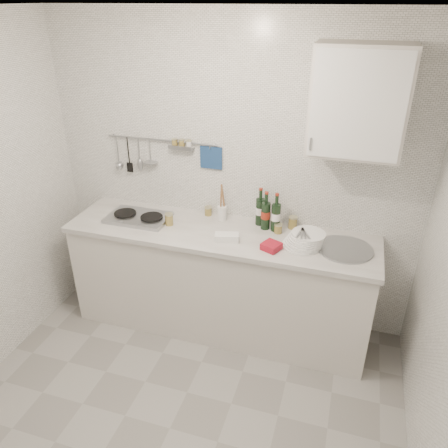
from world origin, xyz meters
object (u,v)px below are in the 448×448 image
plate_stack_hob (129,214)px  utensil_crock (222,211)px  wall_cabinet (359,101)px  plate_stack_sink (305,240)px  wine_bottles (267,210)px

plate_stack_hob → utensil_crock: size_ratio=0.77×
utensil_crock → wall_cabinet: bearing=-4.9°
wall_cabinet → plate_stack_sink: 1.02m
plate_stack_hob → wine_bottles: bearing=6.6°
plate_stack_hob → plate_stack_sink: plate_stack_sink is taller
plate_stack_sink → utensil_crock: size_ratio=0.97×
utensil_crock → wine_bottles: bearing=-4.8°
wall_cabinet → plate_stack_hob: wall_cabinet is taller
plate_stack_sink → wine_bottles: bearing=149.4°
wall_cabinet → utensil_crock: wall_cabinet is taller
wall_cabinet → wine_bottles: bearing=175.0°
wall_cabinet → plate_stack_sink: bearing=-149.0°
plate_stack_hob → utensil_crock: (0.77, 0.16, 0.06)m
utensil_crock → plate_stack_sink: bearing=-17.7°
plate_stack_hob → wine_bottles: wine_bottles is taller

